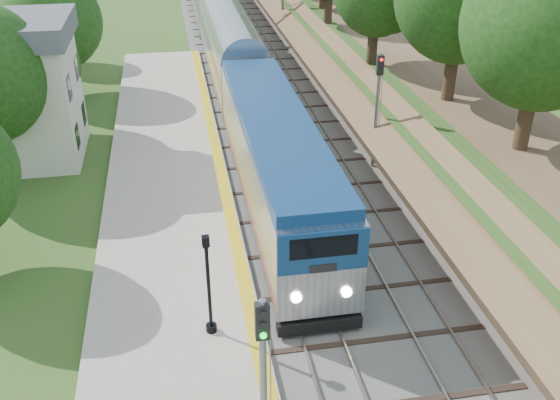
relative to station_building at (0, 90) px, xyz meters
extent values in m
cube|color=#4C4944|center=(16.00, 30.00, -4.03)|extent=(9.50, 170.00, 0.12)
cube|color=gray|center=(13.28, 30.00, -3.89)|extent=(0.08, 170.00, 0.16)
cube|color=gray|center=(14.72, 30.00, -3.89)|extent=(0.08, 170.00, 0.16)
cube|color=gray|center=(17.28, 30.00, -3.89)|extent=(0.08, 170.00, 0.16)
cube|color=gray|center=(18.72, 30.00, -3.89)|extent=(0.08, 170.00, 0.16)
cube|color=gray|center=(8.80, -14.00, -3.90)|extent=(6.40, 68.00, 0.38)
cube|color=gold|center=(11.65, -14.00, -3.70)|extent=(0.55, 68.00, 0.01)
cube|color=brown|center=(25.50, 30.00, -2.59)|extent=(9.00, 170.00, 3.00)
cube|color=brown|center=(21.60, 30.00, -2.79)|extent=(4.47, 170.00, 4.54)
cube|color=beige|center=(0.00, 0.00, -0.69)|extent=(8.00, 6.00, 6.80)
cube|color=black|center=(4.01, -1.80, -2.29)|extent=(0.05, 1.10, 1.30)
cube|color=black|center=(4.01, 1.80, -2.29)|extent=(0.05, 1.10, 1.30)
cube|color=black|center=(4.01, -1.80, 0.51)|extent=(0.05, 1.10, 1.30)
cube|color=black|center=(4.01, 1.80, 0.51)|extent=(0.05, 1.10, 1.30)
cylinder|color=slate|center=(12.50, 25.00, -0.99)|extent=(0.24, 0.24, 6.20)
cylinder|color=slate|center=(20.50, 25.00, -0.99)|extent=(0.24, 0.24, 6.20)
cylinder|color=#332316|center=(2.00, -4.00, -2.86)|extent=(0.60, 0.60, 2.45)
sphere|color=#15370F|center=(2.00, -4.00, 0.46)|extent=(5.32, 5.32, 5.32)
cylinder|color=#332316|center=(2.00, 12.00, -2.86)|extent=(0.60, 0.60, 2.45)
sphere|color=#15370F|center=(2.00, 12.00, 0.46)|extent=(5.32, 5.32, 5.32)
cube|color=black|center=(14.00, -8.76, -3.49)|extent=(2.94, 18.42, 0.64)
cube|color=#B7BAC1|center=(14.00, -8.76, -1.36)|extent=(3.20, 19.19, 3.62)
cube|color=navy|center=(14.00, -8.76, 0.69)|extent=(3.07, 18.42, 0.47)
cube|color=navy|center=(14.00, -18.38, -0.35)|extent=(3.17, 0.10, 1.60)
cube|color=black|center=(14.00, -18.42, -0.13)|extent=(2.35, 0.06, 0.80)
cube|color=#B1112A|center=(14.00, -8.76, -2.58)|extent=(3.22, 18.80, 0.11)
cube|color=#B7BAC1|center=(14.00, 12.10, -1.73)|extent=(3.20, 21.32, 4.16)
cylinder|color=black|center=(10.11, -17.76, -3.57)|extent=(0.40, 0.40, 0.27)
cylinder|color=black|center=(10.11, -17.76, -1.82)|extent=(0.13, 0.13, 3.52)
cube|color=black|center=(10.11, -17.76, 0.12)|extent=(0.26, 0.26, 0.36)
cube|color=silver|center=(10.11, -17.76, 0.12)|extent=(0.19, 0.19, 0.27)
cylinder|color=slate|center=(11.10, -23.94, -0.72)|extent=(0.19, 0.19, 5.98)
cube|color=black|center=(11.10, -23.94, 1.65)|extent=(0.35, 0.23, 1.03)
cylinder|color=#0CE526|center=(11.10, -24.08, 1.65)|extent=(0.17, 0.06, 0.17)
cylinder|color=slate|center=(20.20, -5.00, -0.76)|extent=(0.19, 0.19, 6.43)
cube|color=black|center=(20.20, -5.00, 1.83)|extent=(0.35, 0.23, 1.04)
cylinder|color=#FF0C0C|center=(20.20, -5.14, 1.83)|extent=(0.17, 0.06, 0.17)
camera|label=1|loc=(9.49, -35.39, 11.25)|focal=40.00mm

